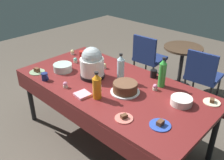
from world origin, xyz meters
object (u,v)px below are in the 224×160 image
(glass_salad_bowl, at_px, (63,67))
(cupcake_vanilla, at_px, (155,87))
(cupcake_berry, at_px, (65,85))
(round_cafe_table, at_px, (182,60))
(frosted_layer_cake, at_px, (125,88))
(dessert_plate_coral, at_px, (124,118))
(cupcake_cocoa, at_px, (75,60))
(soda_bottle_lime_soda, at_px, (162,73))
(potluck_table, at_px, (112,89))
(coffee_mug_navy, at_px, (45,77))
(maroon_chair_right, at_px, (202,74))
(ceramic_snack_bowl, at_px, (181,101))
(dessert_plate_sage, at_px, (37,71))
(soda_bottle_water, at_px, (121,68))
(cupcake_lemon, at_px, (104,66))
(dessert_plate_white, at_px, (98,63))
(dessert_plate_cream, at_px, (212,102))
(maroon_chair_left, at_px, (148,56))
(slow_cooker, at_px, (92,64))
(dessert_plate_cobalt, at_px, (160,124))
(soda_bottle_orange_juice, at_px, (97,86))
(coffee_mug_red, at_px, (83,54))
(coffee_mug_black, at_px, (154,74))
(cupcake_mint, at_px, (72,52))

(glass_salad_bowl, height_order, cupcake_vanilla, glass_salad_bowl)
(cupcake_berry, distance_m, round_cafe_table, 2.09)
(frosted_layer_cake, xyz_separation_m, dessert_plate_coral, (0.28, -0.34, -0.04))
(dessert_plate_coral, height_order, cupcake_cocoa, cupcake_cocoa)
(soda_bottle_lime_soda, bearing_deg, potluck_table, -141.11)
(soda_bottle_lime_soda, bearing_deg, coffee_mug_navy, -142.52)
(dessert_plate_coral, height_order, maroon_chair_right, maroon_chair_right)
(ceramic_snack_bowl, relative_size, dessert_plate_sage, 1.13)
(cupcake_vanilla, relative_size, soda_bottle_water, 0.21)
(dessert_plate_coral, height_order, cupcake_lemon, cupcake_lemon)
(dessert_plate_white, bearing_deg, dessert_plate_coral, -32.55)
(coffee_mug_navy, bearing_deg, dessert_plate_cream, 28.54)
(ceramic_snack_bowl, bearing_deg, maroon_chair_left, 135.48)
(slow_cooker, height_order, maroon_chair_right, slow_cooker)
(cupcake_cocoa, distance_m, cupcake_lemon, 0.42)
(dessert_plate_coral, height_order, soda_bottle_water, soda_bottle_water)
(dessert_plate_cobalt, height_order, dessert_plate_sage, dessert_plate_sage)
(dessert_plate_cream, height_order, soda_bottle_orange_juice, soda_bottle_orange_juice)
(cupcake_cocoa, height_order, round_cafe_table, cupcake_cocoa)
(dessert_plate_white, height_order, coffee_mug_red, coffee_mug_red)
(maroon_chair_right, bearing_deg, round_cafe_table, 153.75)
(glass_salad_bowl, distance_m, dessert_plate_cobalt, 1.45)
(cupcake_cocoa, distance_m, coffee_mug_black, 1.04)
(ceramic_snack_bowl, xyz_separation_m, cupcake_lemon, (-1.09, 0.06, -0.00))
(potluck_table, relative_size, cupcake_mint, 32.59)
(soda_bottle_water, bearing_deg, maroon_chair_right, 73.31)
(potluck_table, bearing_deg, dessert_plate_sage, -154.37)
(cupcake_lemon, bearing_deg, dessert_plate_coral, -35.43)
(coffee_mug_red, bearing_deg, coffee_mug_navy, -74.10)
(coffee_mug_red, bearing_deg, maroon_chair_right, 43.54)
(soda_bottle_water, height_order, coffee_mug_black, soda_bottle_water)
(dessert_plate_cream, height_order, cupcake_vanilla, cupcake_vanilla)
(maroon_chair_left, xyz_separation_m, maroon_chair_right, (0.95, 0.00, 0.00))
(round_cafe_table, bearing_deg, soda_bottle_orange_juice, -86.03)
(glass_salad_bowl, bearing_deg, potluck_table, 14.21)
(cupcake_vanilla, height_order, soda_bottle_lime_soda, soda_bottle_lime_soda)
(dessert_plate_white, relative_size, coffee_mug_red, 1.12)
(dessert_plate_cream, height_order, cupcake_lemon, cupcake_lemon)
(cupcake_lemon, relative_size, soda_bottle_water, 0.21)
(coffee_mug_red, height_order, maroon_chair_right, maroon_chair_right)
(dessert_plate_cobalt, distance_m, coffee_mug_red, 1.68)
(potluck_table, bearing_deg, cupcake_cocoa, 173.01)
(dessert_plate_sage, xyz_separation_m, dessert_plate_cream, (1.80, 0.80, -0.00))
(coffee_mug_navy, xyz_separation_m, maroon_chair_right, (1.02, 1.89, -0.30))
(dessert_plate_white, bearing_deg, round_cafe_table, 72.62)
(maroon_chair_right, bearing_deg, cupcake_berry, -111.25)
(cupcake_cocoa, bearing_deg, dessert_plate_white, 33.04)
(slow_cooker, distance_m, coffee_mug_red, 0.63)
(dessert_plate_cream, relative_size, cupcake_berry, 2.38)
(dessert_plate_cobalt, xyz_separation_m, cupcake_cocoa, (-1.53, 0.33, 0.02))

